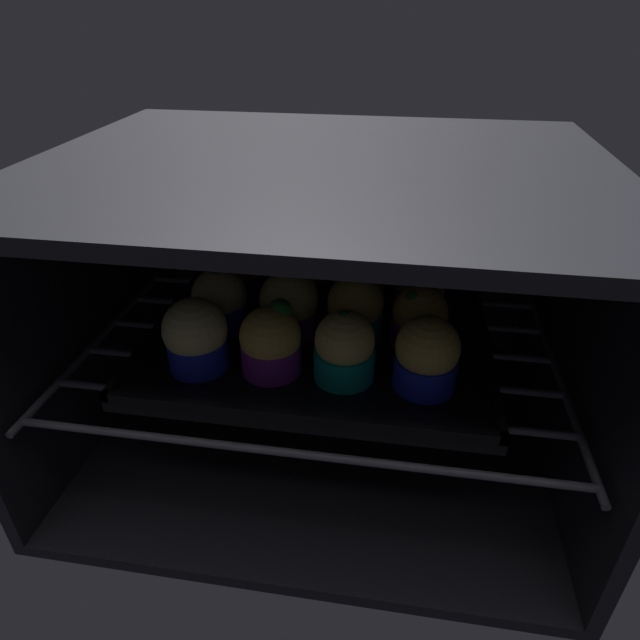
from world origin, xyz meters
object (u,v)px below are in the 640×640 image
Objects in this scene: muffin_row0_col1 at (271,342)px; muffin_row0_col2 at (344,348)px; muffin_row1_col3 at (419,318)px; muffin_row2_col1 at (297,276)px; muffin_row0_col3 at (427,355)px; muffin_row1_col1 at (289,305)px; muffin_row2_col0 at (240,271)px; muffin_row2_col2 at (360,280)px; muffin_row1_col2 at (355,310)px; muffin_row2_col3 at (420,286)px; muffin_row0_col0 at (196,336)px; baking_tray at (320,338)px; muffin_row1_col0 at (220,301)px.

muffin_row0_col1 reaches higher than muffin_row0_col2.
muffin_row1_col3 is 0.95× the size of muffin_row2_col1.
muffin_row0_col3 is (16.00, -0.22, 0.21)cm from muffin_row0_col1.
muffin_row0_col1 is 1.00× the size of muffin_row1_col1.
muffin_row1_col1 reaches higher than muffin_row1_col3.
muffin_row2_col0 is 15.76cm from muffin_row2_col2.
muffin_row1_col2 is 1.06× the size of muffin_row2_col3.
muffin_row2_col1 is (7.70, 16.08, -0.27)cm from muffin_row0_col0.
muffin_row1_col1 is at bearing 154.19° from muffin_row0_col3.
muffin_row0_col0 reaches higher than muffin_row0_col3.
muffin_row1_col1 is (-7.31, 7.34, 0.25)cm from muffin_row0_col2.
muffin_row2_col2 is at bearing 118.10° from muffin_row0_col3.
muffin_row1_col0 reaches higher than baking_tray.
muffin_row0_col3 is 1.01× the size of muffin_row1_col2.
muffin_row2_col1 is 8.14cm from muffin_row2_col2.
muffin_row0_col0 is 1.05× the size of muffin_row2_col1.
muffin_row1_col2 reaches higher than muffin_row2_col1.
muffin_row0_col3 reaches higher than muffin_row1_col3.
muffin_row2_col0 is (-15.93, 7.85, -0.14)cm from muffin_row1_col2.
baking_tray is 4.98× the size of muffin_row0_col2.
muffin_row1_col1 is at bearing 134.92° from muffin_row0_col2.
muffin_row1_col0 is at bearing 179.24° from baking_tray.
muffin_row0_col2 is at bearing 2.05° from muffin_row0_col0.
muffin_row0_col2 is 1.05× the size of muffin_row2_col3.
muffin_row1_col0 is at bearing -155.21° from muffin_row2_col2.
muffin_row0_col2 is 17.56cm from muffin_row1_col0.
muffin_row1_col0 is at bearing -162.11° from muffin_row2_col3.
muffin_row2_col2 is at bearing 134.97° from muffin_row1_col3.
muffin_row2_col0 is (0.07, 16.18, -0.24)cm from muffin_row0_col0.
muffin_row2_col3 is (7.34, 7.51, -0.21)cm from muffin_row1_col2.
baking_tray is at bearing -179.85° from muffin_row1_col3.
muffin_row0_col0 reaches higher than muffin_row1_col3.
muffin_row2_col0 is at bearing 89.76° from muffin_row0_col0.
muffin_row0_col2 is at bearing -0.08° from muffin_row0_col1.
muffin_row0_col0 is at bearing -90.24° from muffin_row2_col0.
muffin_row0_col2 is (15.69, 0.56, -0.21)cm from muffin_row0_col0.
muffin_row1_col3 is (23.36, -0.13, -0.12)cm from muffin_row1_col0.
muffin_row1_col1 is 16.95cm from muffin_row2_col3.
muffin_row2_col2 is at bearing -178.35° from muffin_row2_col3.
muffin_row0_col1 is 1.06× the size of muffin_row2_col0.
muffin_row0_col3 is 1.04× the size of muffin_row2_col1.
muffin_row2_col3 is at bearing 34.12° from baking_tray.
muffin_row0_col0 is (-11.95, -8.13, 4.29)cm from baking_tray.
muffin_row0_col3 is at bearing -1.45° from muffin_row0_col2.
muffin_row0_col2 is 0.95× the size of muffin_row2_col2.
muffin_row0_col0 is at bearing -115.59° from muffin_row2_col1.
muffin_row2_col3 is at bearing 17.89° from muffin_row1_col0.
muffin_row0_col2 is at bearing -90.49° from muffin_row2_col2.
muffin_row1_col2 is 7.29cm from muffin_row1_col3.
muffin_row2_col2 is 7.54cm from muffin_row2_col3.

